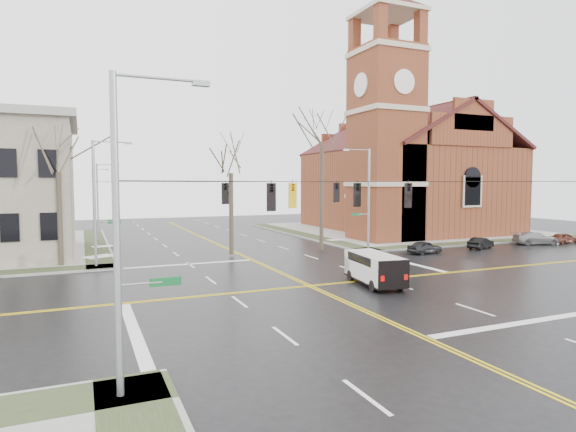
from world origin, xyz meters
name	(u,v)px	position (x,y,z in m)	size (l,w,h in m)	color
ground	(310,286)	(0.00, 0.00, 0.00)	(120.00, 120.00, 0.00)	black
sidewalks	(310,285)	(0.00, 0.00, 0.08)	(80.00, 80.00, 0.17)	gray
road_markings	(310,286)	(0.00, 0.00, 0.01)	(100.00, 100.00, 0.01)	gold
church	(401,164)	(24.76, 24.78, 8.43)	(24.28, 27.48, 27.50)	brown
signal_pole_ne	(367,196)	(11.32, 11.50, 4.95)	(2.75, 0.22, 9.00)	gray
signal_pole_nw	(97,199)	(-11.32, 11.50, 4.95)	(2.75, 0.22, 9.00)	gray
signal_pole_sw	(123,226)	(-11.32, -11.50, 4.95)	(2.75, 0.22, 9.00)	gray
span_wires	(310,182)	(0.00, 0.00, 6.20)	(23.02, 23.02, 0.03)	black
traffic_signals	(315,195)	(0.00, -0.67, 5.45)	(8.21, 8.26, 1.30)	black
streetlight_north_a	(99,199)	(-10.65, 28.00, 4.47)	(2.30, 0.20, 8.00)	gray
streetlight_north_b	(94,194)	(-10.65, 48.00, 4.47)	(2.30, 0.20, 8.00)	gray
cargo_van	(373,266)	(3.69, -1.12, 1.11)	(2.55, 5.13, 1.87)	white
parked_car_a	(425,247)	(14.84, 7.78, 0.56)	(1.31, 3.27, 1.11)	black
parked_car_b	(481,243)	(21.63, 8.19, 0.53)	(1.12, 3.21, 1.06)	black
parked_car_c	(536,238)	(28.99, 8.38, 0.63)	(1.77, 4.34, 1.26)	gray
parked_car_d	(564,238)	(32.41, 7.86, 0.55)	(1.30, 3.22, 1.10)	#4F2316
tree_nw_far	(58,166)	(-13.82, 12.93, 7.32)	(4.00, 4.00, 10.09)	#372F23
tree_nw_near	(231,168)	(-0.94, 12.99, 7.38)	(4.00, 4.00, 10.17)	#372F23
tree_ne	(322,141)	(7.35, 12.72, 9.83)	(4.00, 4.00, 13.62)	#372F23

